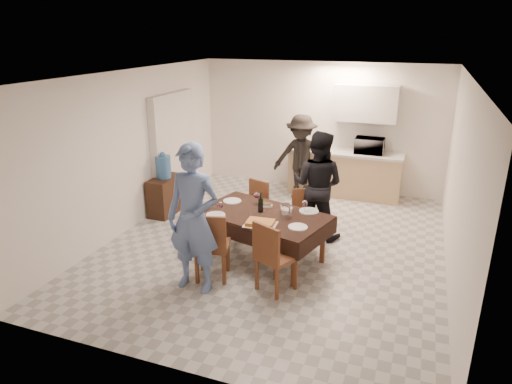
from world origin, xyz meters
TOP-DOWN VIEW (x-y plane):
  - floor at (0.00, 0.00)m, footprint 5.00×6.00m
  - ceiling at (0.00, 0.00)m, footprint 5.00×6.00m
  - wall_back at (0.00, 3.00)m, footprint 5.00×0.02m
  - wall_front at (0.00, -3.00)m, footprint 5.00×0.02m
  - wall_left at (-2.50, 0.00)m, footprint 0.02×6.00m
  - wall_right at (2.50, 0.00)m, footprint 0.02×6.00m
  - stub_partition at (-2.42, 1.20)m, footprint 0.15×1.40m
  - kitchen_base_cabinet at (0.60, 2.68)m, footprint 2.20×0.60m
  - kitchen_worktop at (0.60, 2.68)m, footprint 2.24×0.64m
  - upper_cabinet at (0.90, 2.82)m, footprint 1.20×0.34m
  - dining_table at (-0.04, -0.49)m, footprint 2.03×1.50m
  - chair_near_left at (-0.49, -1.33)m, footprint 0.55×0.56m
  - chair_near_right at (0.41, -1.33)m, footprint 0.58×0.60m
  - chair_far_left at (-0.49, 0.18)m, footprint 0.51×0.52m
  - chair_far_right at (0.41, 0.18)m, footprint 0.51×0.53m
  - console at (-2.28, 0.56)m, footprint 0.37×0.74m
  - water_jug at (-2.28, 0.56)m, footprint 0.27×0.27m
  - wine_bottle at (-0.09, -0.44)m, footprint 0.07×0.07m
  - water_pitcher at (0.31, -0.54)m, footprint 0.14×0.14m
  - savoury_tart at (0.06, -0.87)m, footprint 0.45×0.35m
  - salad_bowl at (0.26, -0.31)m, footprint 0.17×0.17m
  - mushroom_dish at (-0.09, -0.21)m, footprint 0.19×0.19m
  - wine_glass_a at (-0.59, -0.74)m, footprint 0.09×0.09m
  - wine_glass_b at (0.51, -0.24)m, footprint 0.08×0.08m
  - wine_glass_c at (-0.24, -0.19)m, footprint 0.09×0.09m
  - plate_near_left at (-0.64, -0.79)m, footprint 0.27×0.27m
  - plate_near_right at (0.56, -0.79)m, footprint 0.26×0.26m
  - plate_far_left at (-0.64, -0.19)m, footprint 0.28×0.28m
  - plate_far_right at (0.56, -0.19)m, footprint 0.28×0.28m
  - microwave at (1.05, 2.68)m, footprint 0.55×0.37m
  - person_near at (-0.59, -1.54)m, footprint 0.71×0.48m
  - person_far at (0.51, 0.56)m, footprint 0.92×0.76m
  - person_kitchen at (-0.20, 2.23)m, footprint 1.07×0.62m

SIDE VIEW (x-z plane):
  - floor at x=0.00m, z-range -0.01..0.01m
  - console at x=-2.28m, z-range 0.00..0.68m
  - kitchen_base_cabinet at x=0.60m, z-range 0.00..0.86m
  - chair_far_right at x=0.41m, z-range 0.29..0.74m
  - chair_far_left at x=-0.49m, z-range 0.30..0.78m
  - chair_near_right at x=0.41m, z-range 0.33..0.85m
  - chair_near_left at x=-0.49m, z-range 0.33..0.86m
  - dining_table at x=-0.04m, z-range 0.32..1.03m
  - plate_near_right at x=0.56m, z-range 0.71..0.72m
  - plate_near_left at x=-0.64m, z-range 0.71..0.72m
  - plate_far_left at x=-0.64m, z-range 0.71..0.72m
  - plate_far_right at x=0.56m, z-range 0.71..0.72m
  - mushroom_dish at x=-0.09m, z-range 0.71..0.74m
  - savoury_tart at x=0.06m, z-range 0.71..0.76m
  - salad_bowl at x=0.26m, z-range 0.71..0.77m
  - wine_glass_b at x=0.51m, z-range 0.71..0.90m
  - wine_glass_a at x=-0.59m, z-range 0.71..0.91m
  - wine_glass_c at x=-0.24m, z-range 0.71..0.91m
  - water_pitcher at x=0.31m, z-range 0.71..0.92m
  - person_kitchen at x=-0.20m, z-range 0.00..1.66m
  - wine_bottle at x=-0.09m, z-range 0.71..1.00m
  - person_far at x=0.51m, z-range 0.00..1.74m
  - water_jug at x=-2.28m, z-range 0.68..1.08m
  - kitchen_worktop at x=0.60m, z-range 0.86..0.91m
  - person_near at x=-0.59m, z-range 0.00..1.93m
  - stub_partition at x=-2.42m, z-range 0.00..2.10m
  - microwave at x=1.05m, z-range 0.91..1.21m
  - wall_back at x=0.00m, z-range 0.00..2.60m
  - wall_front at x=0.00m, z-range 0.00..2.60m
  - wall_left at x=-2.50m, z-range 0.00..2.60m
  - wall_right at x=2.50m, z-range 0.00..2.60m
  - upper_cabinet at x=0.90m, z-range 1.50..2.20m
  - ceiling at x=0.00m, z-range 2.59..2.61m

